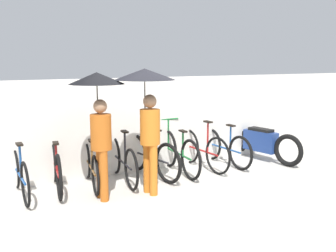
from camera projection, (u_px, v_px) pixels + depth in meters
ground_plane at (167, 199)px, 5.87m from camera, size 30.00×30.00×0.00m
back_wall at (126, 126)px, 7.17m from camera, size 12.93×0.12×1.82m
parked_bicycle_0 at (20, 174)px, 5.93m from camera, size 0.44×1.68×1.09m
parked_bicycle_1 at (56, 168)px, 6.22m from camera, size 0.44×1.69×1.06m
parked_bicycle_2 at (91, 166)px, 6.45m from camera, size 0.44×1.64×0.98m
parked_bicycle_3 at (122, 161)px, 6.70m from camera, size 0.44×1.76×1.02m
parked_bicycle_4 at (151, 157)px, 6.97m from camera, size 0.48×1.75×1.06m
parked_bicycle_5 at (179, 153)px, 7.19m from camera, size 0.44×1.73×1.00m
parked_bicycle_6 at (202, 150)px, 7.50m from camera, size 0.44×1.70×1.05m
parked_bicycle_7 at (225, 147)px, 7.79m from camera, size 0.44×1.66×1.08m
pedestrian_leading at (99, 105)px, 5.69m from camera, size 0.85×0.85×1.97m
pedestrian_center at (147, 97)px, 5.92m from camera, size 0.98×0.98×2.02m
motorcycle at (260, 142)px, 8.17m from camera, size 0.65×2.06×0.90m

